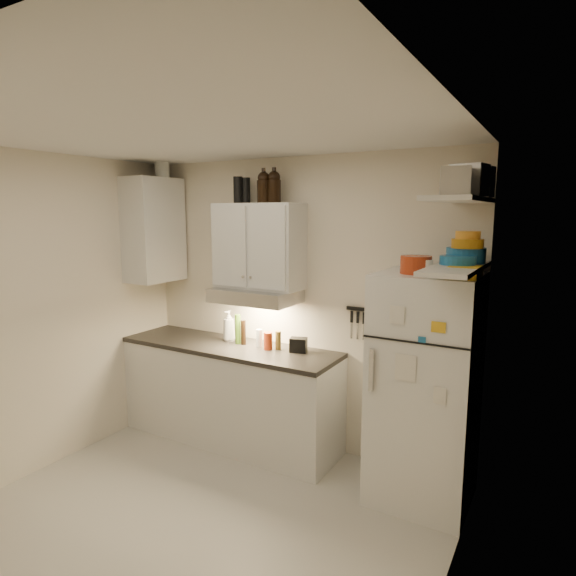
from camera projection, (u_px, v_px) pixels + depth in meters
The scene contains 36 objects.
floor at pixel (190, 530), 3.25m from camera, with size 3.20×3.00×0.02m, color #B9B5AB.
ceiling at pixel (176, 129), 2.85m from camera, with size 3.20×3.00×0.02m, color silver.
back_wall at pixel (298, 304), 4.34m from camera, with size 3.20×0.02×2.60m, color beige.
left_wall at pixel (31, 316), 3.85m from camera, with size 0.02×3.00×2.60m, color beige.
right_wall at pixel (443, 389), 2.26m from camera, with size 0.02×3.00×2.60m, color beige.
base_cabinet at pixel (230, 394), 4.48m from camera, with size 2.10×0.60×0.88m, color silver.
countertop at pixel (229, 347), 4.41m from camera, with size 2.10×0.62×0.04m, color black.
upper_cabinet at pixel (259, 246), 4.26m from camera, with size 0.80×0.33×0.75m, color silver.
side_cabinet at pixel (154, 230), 4.69m from camera, with size 0.33×0.55×1.00m, color silver.
range_hood at pixel (255, 295), 4.27m from camera, with size 0.76×0.46×0.12m, color silver.
fridge at pixel (425, 389), 3.50m from camera, with size 0.70×0.68×1.70m, color white.
shelf_hi at pixel (460, 200), 3.07m from camera, with size 0.30×0.95×0.03m, color silver.
shelf_lo at pixel (456, 268), 3.14m from camera, with size 0.30×0.95×0.03m, color silver.
knife_strip at pixel (370, 310), 3.97m from camera, with size 0.42×0.02×0.03m, color black.
dutch_oven at pixel (416, 265), 3.32m from camera, with size 0.21×0.21×0.12m, color #A93113.
book_stack at pixel (465, 272), 3.10m from camera, with size 0.18×0.23×0.08m, color gold.
spice_jar at pixel (428, 268), 3.24m from camera, with size 0.06×0.06×0.10m, color silver.
stock_pot at pixel (473, 183), 3.25m from camera, with size 0.28×0.28×0.20m, color silver.
tin_a at pixel (469, 180), 2.93m from camera, with size 0.19×0.17×0.19m, color #AAAAAD.
tin_b at pixel (455, 181), 2.78m from camera, with size 0.16×0.16×0.16m, color #AAAAAD.
bowl_teal at pixel (466, 255), 3.31m from camera, with size 0.26×0.26×0.10m, color #1D66A0.
bowl_orange at pixel (467, 244), 3.24m from camera, with size 0.21×0.21×0.06m, color #B87711.
bowl_yellow at pixel (468, 235), 3.23m from camera, with size 0.16×0.16×0.05m, color orange.
plates at pixel (458, 260), 3.19m from camera, with size 0.23×0.23×0.06m, color #1D66A0.
growler_a at pixel (264, 187), 4.12m from camera, with size 0.11×0.11×0.27m, color black, non-canonical shape.
growler_b at pixel (274, 186), 4.10m from camera, with size 0.12×0.12×0.28m, color black, non-canonical shape.
thermos_a at pixel (246, 191), 4.30m from camera, with size 0.08×0.08×0.23m, color black.
thermos_b at pixel (238, 190), 4.29m from camera, with size 0.08×0.08×0.23m, color black.
side_jar at pixel (162, 168), 4.62m from camera, with size 0.14×0.14×0.18m, color silver.
soap_bottle at pixel (229, 324), 4.51m from camera, with size 0.12×0.13×0.32m, color silver.
pepper_mill at pixel (278, 340), 4.25m from camera, with size 0.05×0.05×0.16m, color brown.
oil_bottle at pixel (238, 329), 4.43m from camera, with size 0.05×0.05×0.27m, color #3C6218.
vinegar_bottle at pixel (243, 332), 4.40m from camera, with size 0.05×0.05×0.23m, color black.
clear_bottle at pixel (259, 338), 4.31m from camera, with size 0.06×0.06×0.17m, color silver.
red_jar at pixel (268, 341), 4.24m from camera, with size 0.08×0.08×0.16m, color #A93113.
caddy at pixel (298, 345), 4.17m from camera, with size 0.14×0.10×0.12m, color black.
Camera 1 is at (2.06, -2.23, 2.12)m, focal length 30.00 mm.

